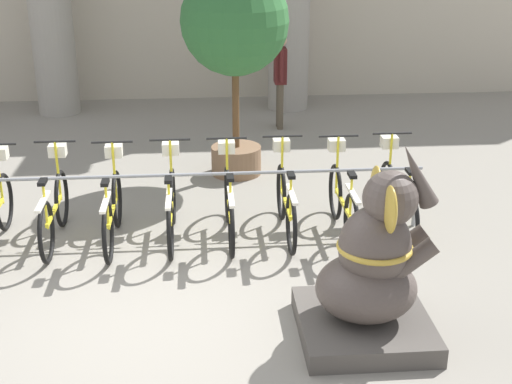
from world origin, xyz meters
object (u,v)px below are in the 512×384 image
bicycle_4 (171,205)px  person_pedestrian (280,73)px  potted_tree (235,30)px  elephant_statue (372,274)px  bicycle_3 (113,208)px  bicycle_2 (54,208)px  bicycle_8 (397,197)px  bicycle_7 (343,201)px  bicycle_6 (286,201)px  bicycle_5 (229,203)px

bicycle_4 → person_pedestrian: person_pedestrian is taller
potted_tree → elephant_statue: bearing=-77.5°
bicycle_3 → bicycle_2: bearing=173.8°
person_pedestrian → bicycle_8: bearing=-78.2°
bicycle_7 → bicycle_8: (0.67, 0.06, 0.00)m
bicycle_4 → bicycle_8: (2.68, 0.04, 0.00)m
elephant_statue → potted_tree: size_ratio=0.63×
bicycle_7 → bicycle_8: 0.67m
bicycle_6 → bicycle_7: bearing=-3.9°
bicycle_2 → elephant_statue: (3.17, -2.23, 0.20)m
bicycle_5 → bicycle_6: 0.67m
bicycle_2 → bicycle_8: 4.02m
bicycle_8 → person_pedestrian: 4.50m
elephant_statue → bicycle_8: bearing=69.2°
bicycle_4 → bicycle_5: 0.67m
bicycle_2 → bicycle_4: bearing=-1.7°
person_pedestrian → bicycle_3: bearing=-118.7°
bicycle_4 → person_pedestrian: bearing=68.2°
bicycle_3 → person_pedestrian: (2.43, 4.44, 0.57)m
bicycle_6 → potted_tree: size_ratio=0.57×
bicycle_5 → elephant_statue: bearing=-62.1°
bicycle_6 → bicycle_8: (1.34, 0.01, 0.00)m
bicycle_7 → person_pedestrian: (-0.25, 4.43, 0.57)m
bicycle_4 → elephant_statue: (1.83, -2.19, 0.20)m
bicycle_6 → bicycle_2: bearing=179.8°
bicycle_6 → bicycle_7: (0.67, -0.05, 0.00)m
bicycle_2 → bicycle_3: bearing=-6.2°
elephant_statue → bicycle_6: bearing=102.5°
bicycle_2 → bicycle_5: size_ratio=1.00×
bicycle_2 → bicycle_7: (3.35, -0.06, 0.00)m
bicycle_4 → bicycle_8: 2.68m
bicycle_5 → bicycle_2: bearing=179.0°
bicycle_4 → person_pedestrian: (1.76, 4.41, 0.57)m
bicycle_2 → bicycle_7: size_ratio=1.00×
bicycle_3 → bicycle_6: 2.01m
bicycle_3 → bicycle_7: size_ratio=1.00×
bicycle_3 → bicycle_7: 2.68m
bicycle_4 → bicycle_5: (0.67, 0.01, 0.00)m
potted_tree → bicycle_4: bearing=-112.1°
bicycle_2 → bicycle_7: bearing=-1.0°
person_pedestrian → potted_tree: potted_tree is taller
bicycle_8 → elephant_statue: size_ratio=0.90×
bicycle_4 → elephant_statue: size_ratio=0.90×
elephant_statue → potted_tree: (-0.96, 4.34, 1.45)m
bicycle_3 → bicycle_7: (2.68, 0.02, 0.00)m
bicycle_8 → potted_tree: 3.24m
bicycle_4 → bicycle_7: 2.01m
bicycle_6 → person_pedestrian: bearing=84.5°
person_pedestrian → bicycle_4: bearing=-111.8°
bicycle_5 → potted_tree: (0.20, 2.15, 1.66)m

